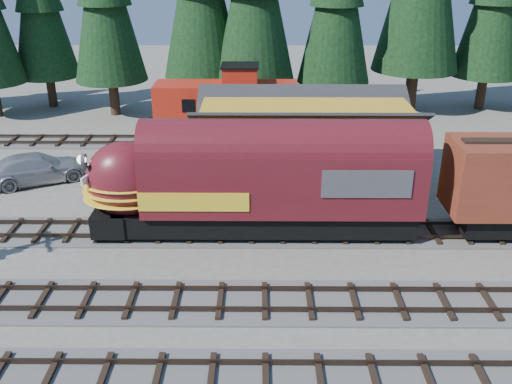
{
  "coord_description": "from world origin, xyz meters",
  "views": [
    {
      "loc": [
        -2.61,
        -21.19,
        13.37
      ],
      "look_at": [
        -2.79,
        4.0,
        2.26
      ],
      "focal_mm": 40.0,
      "sensor_mm": 36.0,
      "label": 1
    }
  ],
  "objects_px": {
    "caboose": "(227,108)",
    "depot": "(305,136)",
    "pickup_truck_b": "(37,168)",
    "locomotive": "(246,186)",
    "pickup_truck_a": "(169,183)"
  },
  "relations": [
    {
      "from": "caboose",
      "to": "depot",
      "type": "bearing_deg",
      "value": -56.64
    },
    {
      "from": "locomotive",
      "to": "caboose",
      "type": "xyz_separation_m",
      "value": [
        -1.67,
        14.0,
        -0.02
      ]
    },
    {
      "from": "locomotive",
      "to": "pickup_truck_a",
      "type": "bearing_deg",
      "value": 134.65
    },
    {
      "from": "pickup_truck_b",
      "to": "locomotive",
      "type": "bearing_deg",
      "value": -143.83
    },
    {
      "from": "caboose",
      "to": "pickup_truck_b",
      "type": "distance_m",
      "value": 13.43
    },
    {
      "from": "locomotive",
      "to": "pickup_truck_b",
      "type": "distance_m",
      "value": 14.44
    },
    {
      "from": "pickup_truck_a",
      "to": "pickup_truck_b",
      "type": "xyz_separation_m",
      "value": [
        -8.26,
        2.05,
        0.05
      ]
    },
    {
      "from": "depot",
      "to": "locomotive",
      "type": "distance_m",
      "value": 7.28
    },
    {
      "from": "depot",
      "to": "caboose",
      "type": "height_order",
      "value": "caboose"
    },
    {
      "from": "pickup_truck_b",
      "to": "caboose",
      "type": "bearing_deg",
      "value": -82.67
    },
    {
      "from": "depot",
      "to": "pickup_truck_a",
      "type": "height_order",
      "value": "depot"
    },
    {
      "from": "depot",
      "to": "pickup_truck_b",
      "type": "height_order",
      "value": "depot"
    },
    {
      "from": "pickup_truck_b",
      "to": "pickup_truck_a",
      "type": "bearing_deg",
      "value": -130.45
    },
    {
      "from": "caboose",
      "to": "pickup_truck_b",
      "type": "height_order",
      "value": "caboose"
    },
    {
      "from": "depot",
      "to": "locomotive",
      "type": "relative_size",
      "value": 0.78
    }
  ]
}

